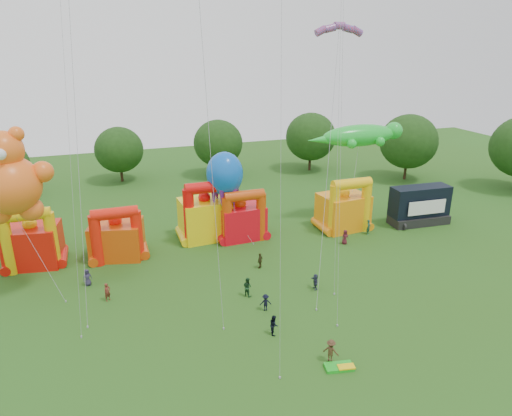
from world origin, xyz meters
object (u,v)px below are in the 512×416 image
object	(u,v)px
octopus_kite	(229,190)
bouncy_castle_2	(206,216)
teddy_bear_kite	(18,201)
spectator_0	(87,277)
stage_trailer	(420,206)
gecko_kite	(356,164)
bouncy_castle_0	(33,243)
spectator_4	(260,261)

from	to	relation	value
octopus_kite	bouncy_castle_2	bearing A→B (deg)	154.25
teddy_bear_kite	spectator_0	xyz separation A→B (m)	(4.56, 0.47, -8.33)
teddy_bear_kite	stage_trailer	bearing A→B (deg)	4.53
stage_trailer	teddy_bear_kite	bearing A→B (deg)	-175.47
bouncy_castle_2	stage_trailer	world-z (taller)	bouncy_castle_2
teddy_bear_kite	gecko_kite	xyz separation A→B (m)	(36.69, 6.91, -1.62)
spectator_0	teddy_bear_kite	bearing A→B (deg)	172.21
octopus_kite	spectator_0	xyz separation A→B (m)	(-15.67, -5.99, -5.26)
teddy_bear_kite	bouncy_castle_2	bearing A→B (deg)	23.41
bouncy_castle_0	spectator_0	distance (m)	8.18
bouncy_castle_0	octopus_kite	size ratio (longest dim) A/B	0.63
gecko_kite	spectator_0	xyz separation A→B (m)	(-32.13, -6.45, -6.71)
stage_trailer	spectator_4	bearing A→B (deg)	-167.74
octopus_kite	spectator_4	world-z (taller)	octopus_kite
bouncy_castle_2	stage_trailer	bearing A→B (deg)	-8.93
gecko_kite	spectator_4	xyz separation A→B (m)	(-15.51, -8.42, -6.73)
octopus_kite	spectator_0	distance (m)	17.58
stage_trailer	spectator_4	xyz separation A→B (m)	(-23.05, -5.01, -1.53)
teddy_bear_kite	spectator_0	size ratio (longest dim) A/B	9.28
stage_trailer	spectator_4	world-z (taller)	stage_trailer
spectator_4	stage_trailer	bearing A→B (deg)	148.92
stage_trailer	bouncy_castle_0	bearing A→B (deg)	176.00
bouncy_castle_2	teddy_bear_kite	xyz separation A→B (m)	(-17.71, -7.67, 6.42)
bouncy_castle_2	spectator_0	size ratio (longest dim) A/B	4.37
bouncy_castle_0	spectator_0	world-z (taller)	bouncy_castle_0
bouncy_castle_2	teddy_bear_kite	size ratio (longest dim) A/B	0.47
bouncy_castle_2	gecko_kite	xyz separation A→B (m)	(18.97, -0.76, 4.80)
bouncy_castle_0	teddy_bear_kite	distance (m)	9.42
teddy_bear_kite	octopus_kite	size ratio (longest dim) A/B	1.48
bouncy_castle_2	octopus_kite	bearing A→B (deg)	-25.75
bouncy_castle_2	teddy_bear_kite	world-z (taller)	teddy_bear_kite
spectator_0	spectator_4	xyz separation A→B (m)	(16.62, -1.97, -0.01)
bouncy_castle_0	gecko_kite	bearing A→B (deg)	0.43
gecko_kite	spectator_4	size ratio (longest dim) A/B	7.99
bouncy_castle_0	octopus_kite	distance (m)	21.09
octopus_kite	spectator_4	size ratio (longest dim) A/B	6.37
bouncy_castle_0	bouncy_castle_2	xyz separation A→B (m)	(18.26, 1.03, 0.25)
bouncy_castle_2	gecko_kite	world-z (taller)	gecko_kite
stage_trailer	gecko_kite	xyz separation A→B (m)	(-7.54, 3.41, 5.20)
bouncy_castle_2	teddy_bear_kite	distance (m)	20.34
stage_trailer	octopus_kite	distance (m)	24.47
gecko_kite	octopus_kite	distance (m)	16.53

